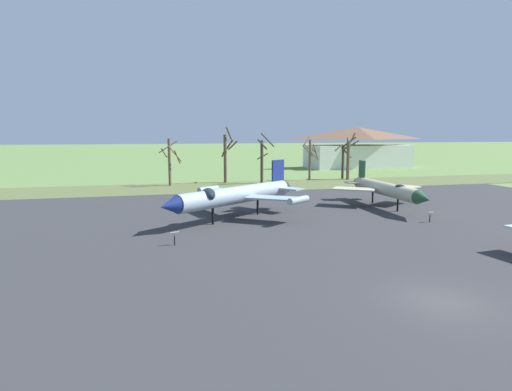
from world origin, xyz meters
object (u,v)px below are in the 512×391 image
at_px(jet_fighter_front_right, 387,189).
at_px(visitor_building, 358,148).
at_px(jet_fighter_rear_center, 235,195).
at_px(info_placard_rear_center, 174,237).
at_px(info_placard_front_right, 430,216).

height_order(jet_fighter_front_right, visitor_building, visitor_building).
xyz_separation_m(jet_fighter_rear_center, visitor_building, (38.40, 51.07, 2.12)).
height_order(jet_fighter_front_right, info_placard_rear_center, jet_fighter_front_right).
bearing_deg(info_placard_front_right, info_placard_rear_center, -173.82).
bearing_deg(visitor_building, jet_fighter_rear_center, -126.94).
bearing_deg(visitor_building, info_placard_rear_center, -126.93).
bearing_deg(info_placard_front_right, visitor_building, 68.42).
relative_size(info_placard_front_right, visitor_building, 0.04).
bearing_deg(jet_fighter_front_right, jet_fighter_rear_center, -172.50).
relative_size(jet_fighter_front_right, info_placard_front_right, 14.82).
xyz_separation_m(jet_fighter_front_right, jet_fighter_rear_center, (-16.36, -2.16, 0.27)).
xyz_separation_m(jet_fighter_front_right, visitor_building, (22.04, 48.91, 2.39)).
xyz_separation_m(info_placard_front_right, info_placard_rear_center, (-21.87, -2.37, 0.04)).
distance_m(info_placard_front_right, info_placard_rear_center, 22.00).
xyz_separation_m(jet_fighter_rear_center, info_placard_rear_center, (-5.80, -7.74, -1.62)).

